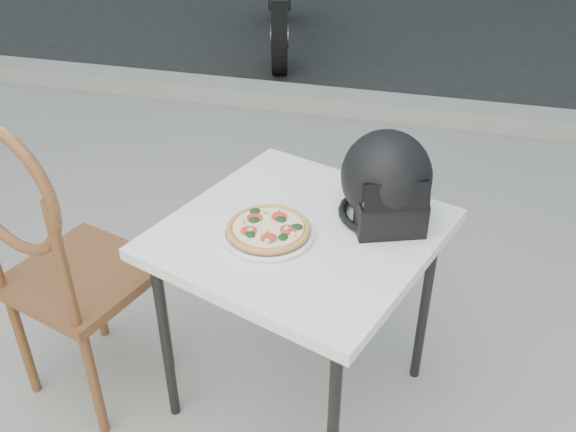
% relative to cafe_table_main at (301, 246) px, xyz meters
% --- Properties ---
extents(curb, '(30.00, 0.25, 0.12)m').
position_rel_cafe_table_main_xyz_m(curb, '(-0.49, 2.60, -0.62)').
color(curb, gray).
rests_on(curb, ground).
extents(cafe_table_main, '(1.01, 1.01, 0.75)m').
position_rel_cafe_table_main_xyz_m(cafe_table_main, '(0.00, 0.00, 0.00)').
color(cafe_table_main, white).
rests_on(cafe_table_main, ground).
extents(plate, '(0.29, 0.29, 0.02)m').
position_rel_cafe_table_main_xyz_m(plate, '(-0.09, -0.06, 0.08)').
color(plate, white).
rests_on(plate, cafe_table_main).
extents(pizza, '(0.31, 0.31, 0.03)m').
position_rel_cafe_table_main_xyz_m(pizza, '(-0.09, -0.06, 0.10)').
color(pizza, '#D0904C').
rests_on(pizza, plate).
extents(helmet, '(0.37, 0.38, 0.30)m').
position_rel_cafe_table_main_xyz_m(helmet, '(0.24, 0.13, 0.20)').
color(helmet, black).
rests_on(helmet, cafe_table_main).
extents(cafe_chair_main, '(0.56, 0.56, 1.17)m').
position_rel_cafe_table_main_xyz_m(cafe_chair_main, '(-0.77, -0.19, -0.04)').
color(cafe_chair_main, brown).
rests_on(cafe_chair_main, ground).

